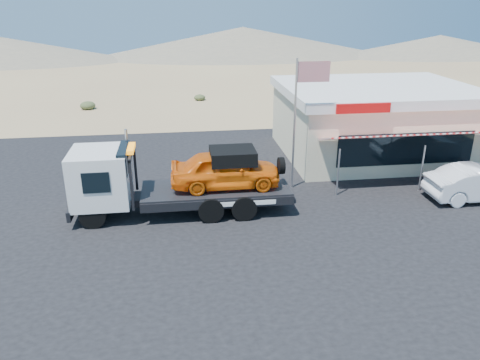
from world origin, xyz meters
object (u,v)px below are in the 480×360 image
at_px(jerky_store, 374,120).
at_px(flagpole, 300,109).
at_px(tow_truck, 176,177).
at_px(white_sedan, 480,183).

bearing_deg(jerky_store, flagpole, -141.21).
relative_size(tow_truck, white_sedan, 1.89).
bearing_deg(tow_truck, flagpole, 19.53).
xyz_separation_m(white_sedan, jerky_store, (-2.08, 7.00, 1.20)).
height_order(white_sedan, jerky_store, jerky_store).
xyz_separation_m(jerky_store, flagpole, (-5.57, -4.47, 1.77)).
bearing_deg(white_sedan, jerky_store, 16.97).
bearing_deg(white_sedan, flagpole, 72.13).
distance_m(tow_truck, jerky_store, 12.96).
bearing_deg(tow_truck, white_sedan, -2.24).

